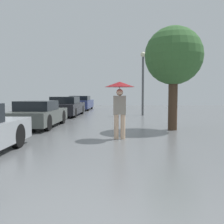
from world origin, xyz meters
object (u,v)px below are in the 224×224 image
pedestrian (120,95)px  tree (174,57)px  street_lamp (143,76)px  parked_car_farthest (80,103)px  parked_car_third (66,107)px  parked_car_second (38,114)px

pedestrian → tree: (2.07, 2.07, 1.47)m
street_lamp → parked_car_farthest: bearing=131.1°
parked_car_farthest → tree: tree is taller
parked_car_third → street_lamp: size_ratio=1.09×
tree → street_lamp: 6.82m
parked_car_third → tree: size_ratio=1.14×
tree → pedestrian: bearing=-135.0°
street_lamp → parked_car_second: bearing=-129.6°
tree → parked_car_second: bearing=172.5°
pedestrian → parked_car_second: 4.58m
parked_car_second → parked_car_farthest: bearing=90.5°
parked_car_second → street_lamp: street_lamp is taller
tree → street_lamp: (-0.58, 6.79, -0.27)m
pedestrian → street_lamp: street_lamp is taller
parked_car_third → street_lamp: 5.44m
parked_car_second → parked_car_third: 5.62m
tree → parked_car_farthest: bearing=114.3°
parked_car_farthest → street_lamp: (5.12, -5.87, 1.98)m
street_lamp → pedestrian: bearing=-99.6°
parked_car_second → tree: 6.09m
parked_car_second → parked_car_farthest: parked_car_farthest is taller
pedestrian → parked_car_second: size_ratio=0.46×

